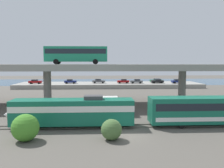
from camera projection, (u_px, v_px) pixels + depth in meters
name	position (u px, v px, depth m)	size (l,w,h in m)	color
ground_plane	(127.00, 136.00, 26.20)	(260.00, 260.00, 0.00)	#565149
rail_strip_near	(124.00, 128.00, 29.46)	(110.00, 0.12, 0.12)	#59544C
rail_strip_far	(123.00, 125.00, 30.88)	(110.00, 0.12, 0.12)	#59544C
train_locomotive	(67.00, 111.00, 29.63)	(16.78, 3.04, 4.18)	#14664C
highway_overpass	(116.00, 68.00, 45.42)	(96.00, 12.25, 8.18)	gray
transit_bus_on_overpass	(76.00, 54.00, 44.19)	(12.00, 2.68, 3.40)	#197A56
service_truck_west	(109.00, 105.00, 36.51)	(6.80, 2.46, 3.04)	#9E998C
pier_parking_lot	(109.00, 85.00, 80.85)	(64.02, 13.72, 1.39)	gray
parked_car_0	(136.00, 81.00, 79.24)	(4.27, 1.88, 1.50)	#515459
parked_car_1	(178.00, 81.00, 79.39)	(4.36, 1.98, 1.50)	navy
parked_car_2	(156.00, 80.00, 82.84)	(4.34, 1.91, 1.50)	#0C4C26
parked_car_3	(70.00, 81.00, 78.74)	(4.09, 1.98, 1.50)	navy
parked_car_4	(99.00, 81.00, 80.07)	(4.45, 1.83, 1.50)	#515459
parked_car_5	(157.00, 81.00, 79.79)	(4.25, 1.98, 1.50)	black
parked_car_6	(35.00, 82.00, 77.55)	(4.30, 1.93, 1.50)	maroon
parked_car_7	(123.00, 81.00, 79.49)	(4.13, 1.97, 1.50)	maroon
harbor_water	(108.00, 82.00, 103.79)	(140.00, 36.00, 0.01)	#2D5170
shrub_left	(25.00, 128.00, 24.41)	(2.94, 2.94, 2.94)	#438929
shrub_right	(111.00, 130.00, 24.80)	(2.30, 2.30, 2.30)	#466836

